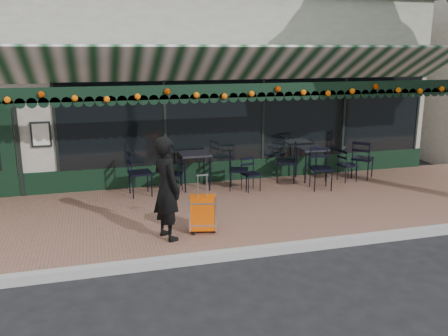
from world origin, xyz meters
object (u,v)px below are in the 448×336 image
object	(u,v)px
cafe_table_a	(312,151)
chair_solo	(140,173)
chair_a_right	(347,165)
chair_a_extra	(363,159)
chair_b_left	(173,174)
woman	(167,188)
cafe_table_b	(195,157)
chair_a_left	(286,162)
chair_a_front	(321,169)
suitcase	(203,213)
chair_b_right	(239,170)
chair_b_front	(251,174)

from	to	relation	value
cafe_table_a	chair_solo	distance (m)	4.20
chair_a_right	chair_a_extra	distance (m)	0.54
chair_a_right	chair_b_left	distance (m)	4.25
woman	chair_solo	bearing A→B (deg)	-16.73
cafe_table_b	chair_a_left	world-z (taller)	chair_a_left
woman	chair_solo	xyz separation A→B (m)	(-0.19, 2.61, -0.38)
cafe_table_a	chair_a_left	bearing A→B (deg)	179.79
chair_a_right	chair_a_extra	size ratio (longest dim) A/B	0.82
chair_a_front	chair_a_extra	world-z (taller)	chair_a_extra
suitcase	chair_b_left	bearing A→B (deg)	104.86
chair_solo	chair_b_right	bearing A→B (deg)	-99.44
suitcase	chair_b_front	xyz separation A→B (m)	(1.63, 2.19, 0.03)
chair_a_extra	chair_b_left	distance (m)	4.75
cafe_table_a	chair_a_front	xyz separation A→B (m)	(-0.15, -0.82, -0.25)
woman	chair_b_right	world-z (taller)	woman
chair_a_right	chair_solo	distance (m)	4.99
cafe_table_a	woman	bearing A→B (deg)	-145.08
woman	chair_b_front	world-z (taller)	woman
cafe_table_b	chair_b_left	world-z (taller)	cafe_table_b
chair_a_right	chair_b_right	bearing A→B (deg)	82.07
chair_solo	chair_a_right	bearing A→B (deg)	-97.80
cafe_table_a	chair_solo	world-z (taller)	chair_solo
cafe_table_b	chair_solo	xyz separation A→B (m)	(-1.27, -0.21, -0.26)
suitcase	cafe_table_b	size ratio (longest dim) A/B	1.24
chair_a_right	chair_b_front	world-z (taller)	chair_a_right
chair_a_front	chair_b_front	bearing A→B (deg)	178.61
chair_a_left	chair_b_left	size ratio (longest dim) A/B	1.21
chair_b_front	chair_a_right	bearing A→B (deg)	-8.43
cafe_table_a	chair_a_right	bearing A→B (deg)	-24.63
chair_a_right	chair_b_right	size ratio (longest dim) A/B	0.89
suitcase	chair_solo	bearing A→B (deg)	121.09
chair_b_left	chair_a_left	bearing A→B (deg)	115.29
woman	chair_b_front	size ratio (longest dim) A/B	2.32
chair_a_extra	chair_b_left	size ratio (longest dim) A/B	1.19
suitcase	chair_b_right	xyz separation A→B (m)	(1.39, 2.37, 0.10)
suitcase	woman	bearing A→B (deg)	-158.60
chair_a_left	chair_b_front	bearing A→B (deg)	-41.29
cafe_table_b	chair_b_front	distance (m)	1.35
chair_a_extra	cafe_table_a	bearing A→B (deg)	38.37
chair_a_right	chair_a_extra	xyz separation A→B (m)	(0.51, 0.16, 0.09)
cafe_table_a	cafe_table_b	bearing A→B (deg)	179.34
chair_b_left	chair_solo	size ratio (longest dim) A/B	0.82
chair_b_front	chair_a_left	bearing A→B (deg)	13.83
suitcase	chair_b_front	size ratio (longest dim) A/B	1.37
suitcase	chair_a_left	distance (m)	3.82
cafe_table_b	chair_a_right	size ratio (longest dim) A/B	1.05
chair_a_extra	chair_solo	world-z (taller)	chair_solo
cafe_table_b	chair_b_right	xyz separation A→B (m)	(0.94, -0.36, -0.30)
chair_a_extra	chair_b_right	distance (m)	3.28
cafe_table_b	chair_b_right	bearing A→B (deg)	-20.87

